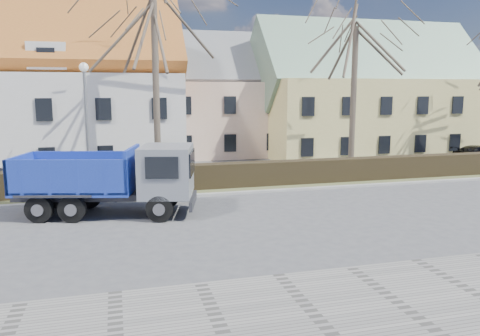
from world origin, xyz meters
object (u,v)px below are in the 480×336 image
object	(u,v)px
dump_truck	(101,179)
streetlight	(87,128)
cart_frame	(115,196)
parked_car_b	(480,154)
parked_car_a	(33,169)

from	to	relation	value
dump_truck	streetlight	distance (m)	5.15
dump_truck	cart_frame	size ratio (longest dim) A/B	11.22
streetlight	cart_frame	xyz separation A→B (m)	(1.21, -2.67, -3.00)
parked_car_b	streetlight	bearing A→B (deg)	85.87
dump_truck	parked_car_b	world-z (taller)	dump_truck
dump_truck	parked_car_a	world-z (taller)	dump_truck
cart_frame	parked_car_b	world-z (taller)	parked_car_b
streetlight	parked_car_a	world-z (taller)	streetlight
parked_car_a	cart_frame	bearing A→B (deg)	-147.75
streetlight	parked_car_a	distance (m)	6.23
dump_truck	parked_car_a	bearing A→B (deg)	127.59
streetlight	parked_car_b	world-z (taller)	streetlight
parked_car_a	dump_truck	bearing A→B (deg)	-156.67
streetlight	cart_frame	world-z (taller)	streetlight
dump_truck	parked_car_a	xyz separation A→B (m)	(-4.07, 9.27, -0.90)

